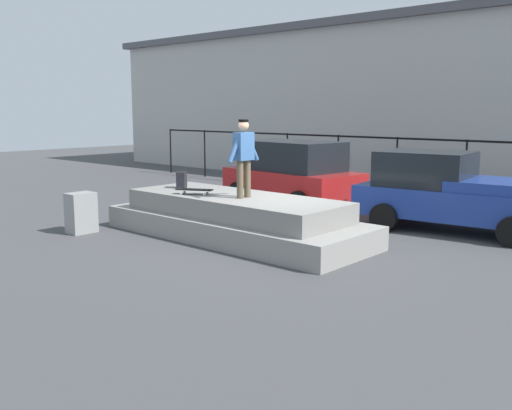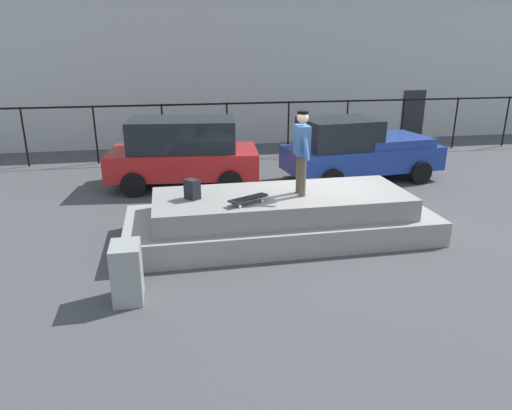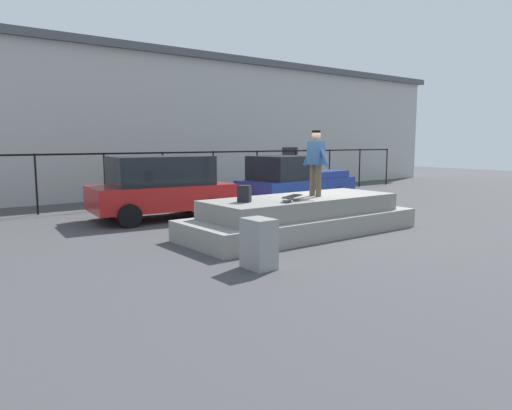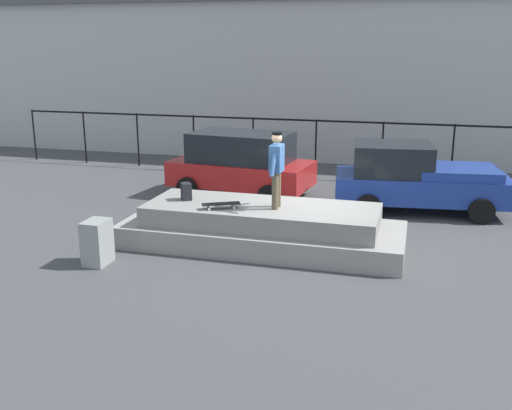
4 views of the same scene
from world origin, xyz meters
TOP-DOWN VIEW (x-y plane):
  - ground_plane at (0.00, 0.00)m, footprint 60.00×60.00m
  - concrete_ledge at (-0.98, -0.41)m, footprint 6.19×2.29m
  - skateboarder at (-0.63, -0.52)m, footprint 0.25×0.89m
  - skateboard at (-1.75, -0.90)m, footprint 0.82×0.56m
  - backpack at (-2.75, -0.40)m, footprint 0.33×0.34m
  - car_red_hatchback_near at (-2.74, 3.79)m, footprint 4.24×2.55m
  - car_blue_pickup_mid at (2.22, 3.39)m, footprint 4.64×2.44m
  - utility_box at (-3.89, -2.41)m, footprint 0.44×0.60m
  - fence_row at (-0.00, 6.94)m, footprint 24.06×0.06m
  - warehouse_building at (0.00, 13.62)m, footprint 36.39×9.22m

SIDE VIEW (x-z plane):
  - ground_plane at x=0.00m, z-range 0.00..0.00m
  - concrete_ledge at x=-0.98m, z-range -0.04..0.88m
  - utility_box at x=-3.89m, z-range 0.00..0.91m
  - car_blue_pickup_mid at x=2.22m, z-range 0.00..1.80m
  - car_red_hatchback_near at x=-2.74m, z-range 0.04..1.90m
  - skateboard at x=-1.75m, z-range 0.96..1.08m
  - backpack at x=-2.75m, z-range 0.92..1.31m
  - fence_row at x=0.00m, z-range 0.38..2.29m
  - skateboarder at x=-0.63m, z-range 1.04..2.68m
  - warehouse_building at x=0.00m, z-range 0.01..6.16m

